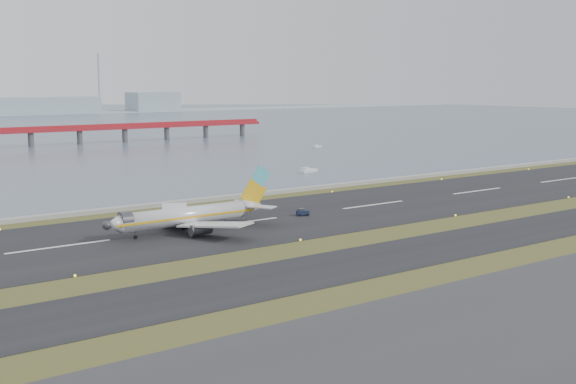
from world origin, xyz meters
name	(u,v)px	position (x,y,z in m)	size (l,w,h in m)	color
ground	(324,248)	(0.00, 0.00, 0.00)	(1000.00, 1000.00, 0.00)	#364819
taxiway_strip	(368,261)	(0.00, -12.00, 0.05)	(1000.00, 18.00, 0.10)	black
runway_strip	(239,223)	(0.00, 30.00, 0.05)	(1000.00, 45.00, 0.10)	black
seawall	(176,203)	(0.00, 60.00, 0.50)	(1000.00, 2.50, 1.00)	#989892
red_pier	(31,132)	(20.00, 250.00, 7.28)	(260.00, 5.00, 10.20)	maroon
airliner	(191,215)	(-13.02, 27.92, 3.46)	(38.52, 32.89, 12.80)	silver
pushback_tug	(302,212)	(16.48, 28.68, 0.87)	(3.14, 2.36, 1.79)	#121B34
workboat_near	(308,171)	(67.33, 93.08, 0.61)	(8.39, 4.71, 1.94)	silver
workboat_far	(317,146)	(129.05, 166.34, 0.47)	(6.36, 4.22, 1.48)	silver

